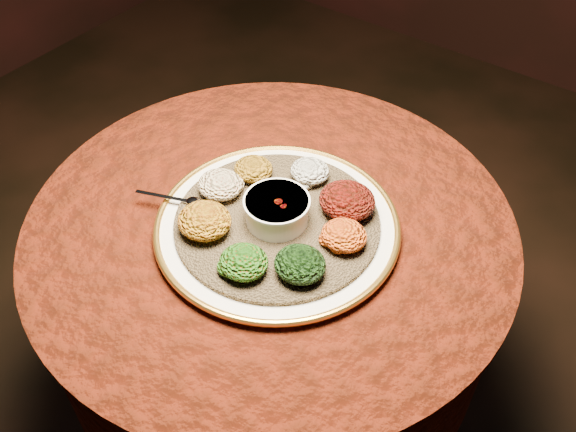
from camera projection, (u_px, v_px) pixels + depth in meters
The scene contains 13 objects.
table at pixel (272, 279), 1.38m from camera, with size 0.96×0.96×0.73m.
platter at pixel (277, 226), 1.22m from camera, with size 0.47×0.47×0.02m.
injera at pixel (277, 222), 1.21m from camera, with size 0.39×0.39×0.01m, color brown.
stew_bowl at pixel (277, 209), 1.19m from camera, with size 0.12×0.12×0.05m.
spoon at pixel (190, 201), 1.24m from camera, with size 0.14×0.06×0.01m.
portion_ayib at pixel (310, 171), 1.28m from camera, with size 0.08×0.08×0.04m, color beige.
portion_kitfo at pixel (347, 201), 1.21m from camera, with size 0.11×0.10×0.05m, color black.
portion_tikil at pixel (344, 235), 1.15m from camera, with size 0.08×0.08×0.04m, color #BC7D0F.
portion_gomen at pixel (300, 264), 1.10m from camera, with size 0.09×0.09×0.04m, color black.
portion_mixveg at pixel (244, 262), 1.11m from camera, with size 0.09×0.08×0.04m, color maroon.
portion_kik at pixel (205, 221), 1.18m from camera, with size 0.10×0.10×0.05m, color #A6700E.
portion_timatim at pixel (220, 185), 1.25m from camera, with size 0.09×0.08×0.04m, color maroon.
portion_shiro at pixel (253, 169), 1.29m from camera, with size 0.08×0.08×0.04m, color #915F11.
Camera 1 is at (0.55, -0.69, 1.62)m, focal length 40.00 mm.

